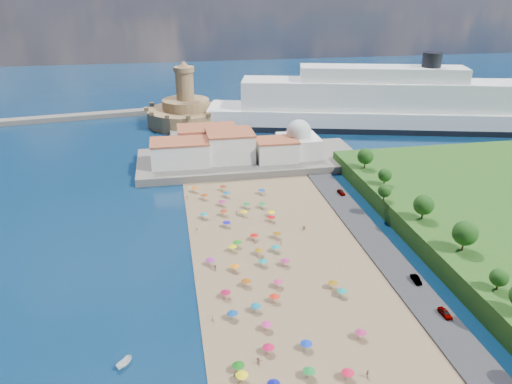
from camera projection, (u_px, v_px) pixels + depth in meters
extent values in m
plane|color=#071938|center=(258.00, 255.00, 137.10)|extent=(700.00, 700.00, 0.00)
cube|color=#59544C|center=(249.00, 160.00, 204.12)|extent=(90.00, 36.00, 3.00)
cube|color=#59544C|center=(190.00, 139.00, 232.23)|extent=(18.00, 70.00, 2.40)
cube|color=silver|center=(180.00, 153.00, 193.51)|extent=(22.00, 14.00, 9.00)
cube|color=silver|center=(230.00, 146.00, 198.23)|extent=(18.00, 16.00, 11.00)
cube|color=silver|center=(277.00, 150.00, 198.18)|extent=(16.00, 12.00, 8.00)
cube|color=silver|center=(207.00, 140.00, 207.95)|extent=(24.00, 14.00, 10.00)
cube|color=silver|center=(298.00, 146.00, 203.45)|extent=(16.00, 16.00, 8.00)
sphere|color=silver|center=(299.00, 132.00, 201.08)|extent=(10.00, 10.00, 10.00)
cylinder|color=silver|center=(299.00, 123.00, 199.58)|extent=(1.20, 1.20, 1.60)
cylinder|color=#A48152|center=(186.00, 117.00, 258.24)|extent=(40.00, 40.00, 8.00)
cylinder|color=#A48152|center=(186.00, 104.00, 255.67)|extent=(24.00, 24.00, 5.00)
cylinder|color=#A48152|center=(185.00, 86.00, 251.92)|extent=(9.00, 9.00, 14.00)
cylinder|color=#A48152|center=(184.00, 69.00, 248.68)|extent=(10.40, 10.40, 2.40)
cone|color=#A48152|center=(183.00, 64.00, 247.61)|extent=(6.00, 6.00, 3.00)
cube|color=black|center=(377.00, 125.00, 252.49)|extent=(172.62, 67.20, 2.76)
cube|color=white|center=(378.00, 118.00, 251.01)|extent=(171.56, 66.56, 10.24)
cube|color=white|center=(380.00, 95.00, 246.29)|extent=(137.36, 53.69, 13.65)
cube|color=white|center=(382.00, 74.00, 242.24)|extent=(81.11, 35.18, 6.83)
cylinder|color=black|center=(432.00, 60.00, 238.09)|extent=(9.10, 9.10, 6.83)
cylinder|color=gray|center=(259.00, 252.00, 136.09)|extent=(0.07, 0.07, 2.00)
cone|color=#9A680E|center=(259.00, 249.00, 135.74)|extent=(2.50, 2.50, 0.60)
cylinder|color=gray|center=(275.00, 299.00, 116.36)|extent=(0.07, 0.07, 2.00)
cone|color=red|center=(275.00, 295.00, 116.00)|extent=(2.50, 2.50, 0.60)
cylinder|color=gray|center=(205.00, 197.00, 170.36)|extent=(0.07, 0.07, 2.00)
cone|color=#87380C|center=(204.00, 195.00, 170.01)|extent=(2.50, 2.50, 0.60)
cylinder|color=gray|center=(309.00, 373.00, 94.34)|extent=(0.07, 0.07, 2.00)
cone|color=#157A2E|center=(309.00, 370.00, 93.98)|extent=(2.50, 2.50, 0.60)
cylinder|color=gray|center=(246.00, 283.00, 122.31)|extent=(0.07, 0.07, 2.00)
cone|color=#9A470E|center=(246.00, 280.00, 121.95)|extent=(2.50, 2.50, 0.60)
cylinder|color=gray|center=(268.00, 350.00, 100.38)|extent=(0.07, 0.07, 2.00)
cone|color=#BD0F3E|center=(268.00, 346.00, 100.03)|extent=(2.50, 2.50, 0.60)
cylinder|color=gray|center=(360.00, 335.00, 104.53)|extent=(0.07, 0.07, 2.00)
cone|color=#A42355|center=(361.00, 331.00, 104.17)|extent=(2.50, 2.50, 0.60)
cylinder|color=gray|center=(224.00, 213.00, 158.84)|extent=(0.07, 0.07, 2.00)
cone|color=#A2350D|center=(224.00, 210.00, 158.48)|extent=(2.50, 2.50, 0.60)
cylinder|color=gray|center=(271.00, 219.00, 154.84)|extent=(0.07, 0.07, 2.00)
cone|color=red|center=(271.00, 216.00, 154.48)|extent=(2.50, 2.50, 0.60)
cylinder|color=gray|center=(226.00, 294.00, 117.85)|extent=(0.07, 0.07, 2.00)
cone|color=#A30D35|center=(226.00, 291.00, 117.49)|extent=(2.50, 2.50, 0.60)
cylinder|color=gray|center=(276.00, 249.00, 137.72)|extent=(0.07, 0.07, 2.00)
cone|color=#0F848E|center=(276.00, 246.00, 137.36)|extent=(2.50, 2.50, 0.60)
cylinder|color=gray|center=(195.00, 190.00, 176.19)|extent=(0.07, 0.07, 2.00)
cone|color=#FF5E0B|center=(195.00, 187.00, 175.83)|extent=(2.50, 2.50, 0.60)
cylinder|color=gray|center=(256.00, 308.00, 113.00)|extent=(0.07, 0.07, 2.00)
cone|color=#0F6B8A|center=(256.00, 305.00, 112.64)|extent=(2.50, 2.50, 0.60)
cylinder|color=gray|center=(254.00, 237.00, 143.89)|extent=(0.07, 0.07, 2.00)
cone|color=red|center=(254.00, 234.00, 143.53)|extent=(2.50, 2.50, 0.60)
cylinder|color=gray|center=(277.00, 235.00, 144.96)|extent=(0.07, 0.07, 2.00)
cone|color=#8D540C|center=(277.00, 233.00, 144.61)|extent=(2.50, 2.50, 0.60)
cylinder|color=gray|center=(348.00, 375.00, 93.94)|extent=(0.07, 0.07, 2.00)
cone|color=red|center=(348.00, 371.00, 93.58)|extent=(2.50, 2.50, 0.60)
cylinder|color=gray|center=(233.00, 315.00, 110.52)|extent=(0.07, 0.07, 2.00)
cone|color=#0B4297|center=(232.00, 312.00, 110.16)|extent=(2.50, 2.50, 0.60)
cylinder|color=gray|center=(263.00, 263.00, 130.86)|extent=(0.07, 0.07, 2.00)
cone|color=#0F8E8F|center=(263.00, 260.00, 130.50)|extent=(2.50, 2.50, 0.60)
cylinder|color=gray|center=(262.00, 192.00, 174.47)|extent=(0.07, 0.07, 2.00)
cone|color=#0C439D|center=(262.00, 189.00, 174.12)|extent=(2.50, 2.50, 0.60)
cylinder|color=gray|center=(233.00, 248.00, 137.89)|extent=(0.07, 0.07, 2.00)
cone|color=yellow|center=(233.00, 246.00, 137.54)|extent=(2.50, 2.50, 0.60)
cylinder|color=gray|center=(247.00, 206.00, 163.82)|extent=(0.07, 0.07, 2.00)
cone|color=#157A39|center=(247.00, 203.00, 163.46)|extent=(2.50, 2.50, 0.60)
cone|color=#0B1095|center=(274.00, 382.00, 91.01)|extent=(2.50, 2.50, 0.60)
cylinder|color=gray|center=(263.00, 205.00, 164.03)|extent=(0.07, 0.07, 2.00)
cone|color=#178241|center=(263.00, 203.00, 163.68)|extent=(2.50, 2.50, 0.60)
cylinder|color=gray|center=(333.00, 285.00, 121.55)|extent=(0.07, 0.07, 2.00)
cone|color=#8F620D|center=(333.00, 282.00, 121.20)|extent=(2.50, 2.50, 0.60)
cylinder|color=gray|center=(238.00, 368.00, 95.72)|extent=(0.07, 0.07, 2.00)
cone|color=#136511|center=(238.00, 364.00, 95.36)|extent=(2.50, 2.50, 0.60)
cylinder|color=gray|center=(278.00, 284.00, 121.97)|extent=(0.07, 0.07, 2.00)
cone|color=#C52A61|center=(278.00, 281.00, 121.61)|extent=(2.50, 2.50, 0.60)
cylinder|color=gray|center=(222.00, 203.00, 165.63)|extent=(0.07, 0.07, 2.00)
cone|color=#9A215A|center=(222.00, 201.00, 165.27)|extent=(2.50, 2.50, 0.60)
cylinder|color=gray|center=(244.00, 213.00, 158.50)|extent=(0.07, 0.07, 2.00)
cone|color=yellow|center=(244.00, 211.00, 158.14)|extent=(2.50, 2.50, 0.60)
cylinder|color=gray|center=(306.00, 346.00, 101.40)|extent=(0.07, 0.07, 2.00)
cone|color=#0E32B6|center=(306.00, 342.00, 101.05)|extent=(2.50, 2.50, 0.60)
cylinder|color=gray|center=(227.00, 224.00, 151.46)|extent=(0.07, 0.07, 2.00)
cone|color=#1A0EBC|center=(227.00, 222.00, 151.10)|extent=(2.50, 2.50, 0.60)
cylinder|color=gray|center=(237.00, 244.00, 140.17)|extent=(0.07, 0.07, 2.00)
cone|color=#187D16|center=(237.00, 241.00, 139.82)|extent=(2.50, 2.50, 0.60)
cylinder|color=gray|center=(342.00, 293.00, 118.39)|extent=(0.07, 0.07, 2.00)
cone|color=#0E8676|center=(342.00, 290.00, 118.04)|extent=(2.50, 2.50, 0.60)
cylinder|color=gray|center=(267.00, 327.00, 107.02)|extent=(0.07, 0.07, 2.00)
cone|color=#CC2B74|center=(267.00, 323.00, 106.66)|extent=(2.50, 2.50, 0.60)
cylinder|color=gray|center=(271.00, 214.00, 158.15)|extent=(0.07, 0.07, 2.00)
cone|color=yellow|center=(271.00, 211.00, 157.80)|extent=(2.50, 2.50, 0.60)
cylinder|color=gray|center=(227.00, 194.00, 172.29)|extent=(0.07, 0.07, 2.00)
cone|color=#0F598C|center=(227.00, 192.00, 171.94)|extent=(2.50, 2.50, 0.60)
cylinder|color=gray|center=(235.00, 268.00, 128.57)|extent=(0.07, 0.07, 2.00)
cone|color=orange|center=(235.00, 265.00, 128.21)|extent=(2.50, 2.50, 0.60)
cylinder|color=gray|center=(285.00, 263.00, 131.03)|extent=(0.07, 0.07, 2.00)
cone|color=#A1225D|center=(285.00, 260.00, 130.67)|extent=(2.50, 2.50, 0.60)
cylinder|color=gray|center=(223.00, 188.00, 177.42)|extent=(0.07, 0.07, 2.00)
cone|color=maroon|center=(223.00, 186.00, 177.06)|extent=(2.50, 2.50, 0.60)
cylinder|color=gray|center=(242.00, 377.00, 93.37)|extent=(0.07, 0.07, 2.00)
cone|color=yellow|center=(242.00, 374.00, 93.02)|extent=(2.50, 2.50, 0.60)
cylinder|color=gray|center=(204.00, 216.00, 156.79)|extent=(0.07, 0.07, 2.00)
cone|color=#0F8991|center=(204.00, 213.00, 156.44)|extent=(2.50, 2.50, 0.60)
cylinder|color=gray|center=(210.00, 262.00, 131.36)|extent=(0.07, 0.07, 2.00)
cone|color=#992094|center=(210.00, 259.00, 131.00)|extent=(2.50, 2.50, 0.60)
imported|color=tan|center=(187.00, 198.00, 169.83)|extent=(1.12, 1.08, 1.88)
imported|color=tan|center=(258.00, 360.00, 97.77)|extent=(1.63, 1.28, 1.73)
imported|color=tan|center=(236.00, 212.00, 159.99)|extent=(0.95, 0.90, 1.55)
imported|color=tan|center=(304.00, 228.00, 149.45)|extent=(1.69, 0.55, 1.82)
imported|color=tan|center=(197.00, 229.00, 149.00)|extent=(1.16, 0.88, 1.58)
imported|color=tan|center=(281.00, 241.00, 141.90)|extent=(0.73, 0.69, 1.69)
imported|color=tan|center=(367.00, 374.00, 94.37)|extent=(1.15, 0.99, 1.85)
imported|color=tan|center=(215.00, 268.00, 129.06)|extent=(0.95, 1.05, 1.76)
imported|color=tan|center=(213.00, 318.00, 109.82)|extent=(0.69, 0.80, 1.86)
imported|color=tan|center=(265.00, 191.00, 175.80)|extent=(1.14, 1.11, 1.56)
imported|color=white|center=(124.00, 363.00, 97.49)|extent=(3.72, 4.06, 1.55)
imported|color=gray|center=(416.00, 279.00, 123.57)|extent=(1.63, 4.23, 1.38)
imported|color=gray|center=(445.00, 313.00, 111.11)|extent=(1.92, 4.27, 1.42)
imported|color=gray|center=(341.00, 192.00, 173.78)|extent=(2.03, 4.35, 1.44)
cylinder|color=#382314|center=(497.00, 285.00, 110.99)|extent=(0.50, 0.50, 2.29)
sphere|color=#14380F|center=(499.00, 277.00, 110.18)|extent=(4.13, 4.13, 4.13)
cylinder|color=#382314|center=(463.00, 244.00, 126.84)|extent=(0.50, 0.50, 3.55)
sphere|color=#14380F|center=(465.00, 233.00, 125.58)|extent=(6.39, 6.39, 6.39)
cylinder|color=#382314|center=(422.00, 214.00, 143.39)|extent=(0.50, 0.50, 3.27)
sphere|color=#14380F|center=(424.00, 205.00, 142.22)|extent=(5.89, 5.89, 5.89)
cylinder|color=#382314|center=(384.00, 197.00, 155.67)|extent=(0.50, 0.50, 2.37)
sphere|color=#14380F|center=(385.00, 191.00, 154.83)|extent=(4.27, 4.27, 4.27)
cylinder|color=#382314|center=(384.00, 181.00, 167.37)|extent=(0.50, 0.50, 2.54)
sphere|color=#14380F|center=(385.00, 175.00, 166.47)|extent=(4.57, 4.57, 4.57)
cylinder|color=#382314|center=(365.00, 164.00, 182.04)|extent=(0.50, 0.50, 3.26)
sphere|color=#14380F|center=(365.00, 156.00, 180.89)|extent=(5.87, 5.87, 5.87)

